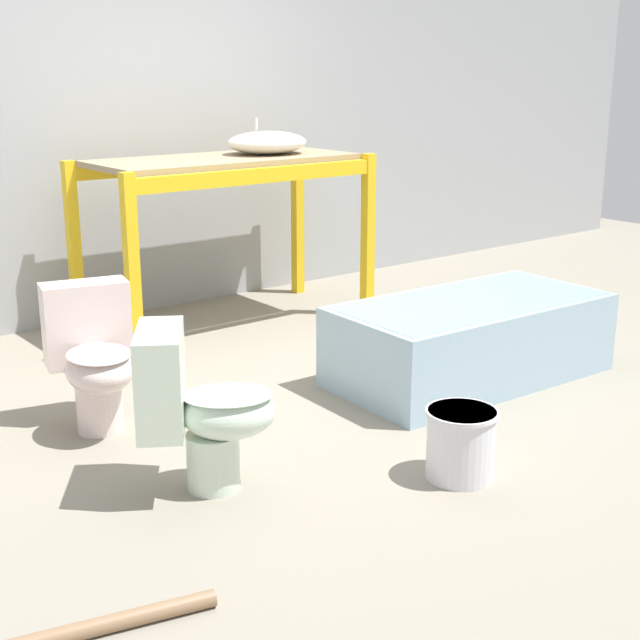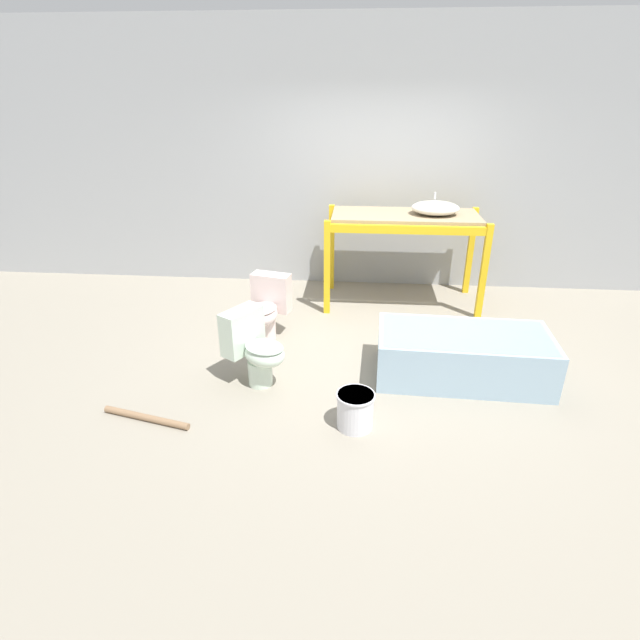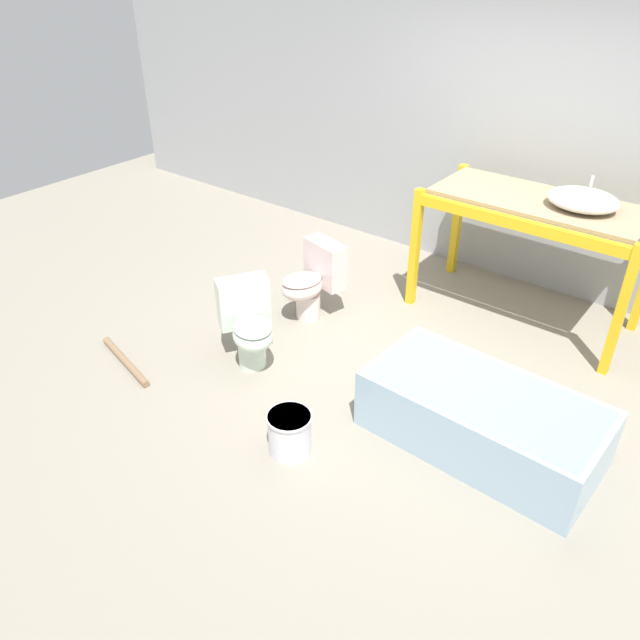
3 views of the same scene
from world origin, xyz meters
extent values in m
plane|color=gray|center=(0.00, 0.00, 0.00)|extent=(12.00, 12.00, 0.00)
cube|color=#9EA0A3|center=(0.00, 1.89, 1.60)|extent=(10.80, 0.08, 3.20)
cube|color=yellow|center=(-0.52, 0.81, 0.55)|extent=(0.07, 0.07, 1.10)
cube|color=yellow|center=(1.23, 0.81, 0.55)|extent=(0.07, 0.07, 1.10)
cube|color=yellow|center=(-0.52, 1.60, 0.55)|extent=(0.07, 0.07, 1.10)
cube|color=yellow|center=(1.23, 1.60, 0.55)|extent=(0.07, 0.07, 1.10)
cube|color=yellow|center=(0.36, 0.81, 1.02)|extent=(1.75, 0.06, 0.09)
cube|color=yellow|center=(0.36, 1.60, 1.02)|extent=(1.75, 0.06, 0.09)
cube|color=#998466|center=(0.36, 1.21, 1.08)|extent=(1.68, 0.72, 0.04)
ellipsoid|color=silver|center=(0.69, 1.20, 1.17)|extent=(0.55, 0.46, 0.15)
cylinder|color=silver|center=(0.69, 1.33, 1.29)|extent=(0.02, 0.02, 0.08)
cube|color=#99B7CC|center=(0.81, -0.53, 0.22)|extent=(1.55, 0.81, 0.44)
cube|color=#829CAD|center=(0.81, -0.53, 0.35)|extent=(1.47, 0.73, 0.18)
cylinder|color=silver|center=(-0.99, -0.80, 0.12)|extent=(0.22, 0.22, 0.24)
ellipsoid|color=silver|center=(-0.94, -0.84, 0.32)|extent=(0.48, 0.46, 0.21)
ellipsoid|color=#A3B3A3|center=(-0.94, -0.84, 0.40)|extent=(0.46, 0.44, 0.03)
cube|color=silver|center=(-1.16, -0.70, 0.47)|extent=(0.36, 0.43, 0.40)
cylinder|color=silver|center=(-1.10, 0.03, 0.12)|extent=(0.22, 0.22, 0.24)
ellipsoid|color=silver|center=(-1.12, -0.04, 0.32)|extent=(0.38, 0.44, 0.21)
ellipsoid|color=#BBA7A3|center=(-1.12, -0.04, 0.40)|extent=(0.36, 0.42, 0.03)
cube|color=silver|center=(-1.06, 0.22, 0.47)|extent=(0.43, 0.26, 0.40)
cylinder|color=silver|center=(-0.14, -1.35, 0.15)|extent=(0.28, 0.28, 0.30)
cylinder|color=silver|center=(-0.14, -1.35, 0.29)|extent=(0.30, 0.30, 0.02)
cylinder|color=#8C6B4C|center=(-1.80, -1.42, 0.03)|extent=(0.76, 0.23, 0.05)
camera|label=1|loc=(-2.69, -3.66, 1.65)|focal=50.00mm
camera|label=2|loc=(-0.14, -4.56, 2.42)|focal=28.00mm
camera|label=3|loc=(1.90, -3.63, 2.94)|focal=35.00mm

